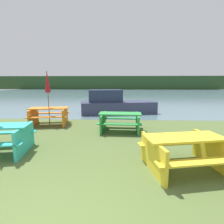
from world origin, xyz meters
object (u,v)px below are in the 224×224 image
object	(u,v)px
umbrella_crimson	(47,83)
boat	(115,104)
picnic_table_yellow	(183,149)
picnic_table_orange	(49,114)
picnic_table_green	(120,120)

from	to	relation	value
umbrella_crimson	boat	bearing A→B (deg)	49.18
picnic_table_yellow	picnic_table_orange	bearing A→B (deg)	139.47
picnic_table_green	picnic_table_yellow	bearing A→B (deg)	-65.46
picnic_table_orange	boat	world-z (taller)	boat
picnic_table_green	boat	xyz separation A→B (m)	(-0.34, 4.30, 0.11)
picnic_table_yellow	umbrella_crimson	size ratio (longest dim) A/B	0.80
boat	picnic_table_yellow	bearing A→B (deg)	-88.08
picnic_table_yellow	picnic_table_green	size ratio (longest dim) A/B	1.13
picnic_table_green	picnic_table_orange	bearing A→B (deg)	164.52
picnic_table_yellow	picnic_table_green	bearing A→B (deg)	114.54
picnic_table_orange	picnic_table_yellow	bearing A→B (deg)	-40.53
picnic_table_yellow	picnic_table_orange	world-z (taller)	picnic_table_orange
umbrella_crimson	picnic_table_green	bearing A→B (deg)	-15.48
picnic_table_green	umbrella_crimson	world-z (taller)	umbrella_crimson
picnic_table_yellow	picnic_table_orange	size ratio (longest dim) A/B	1.03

